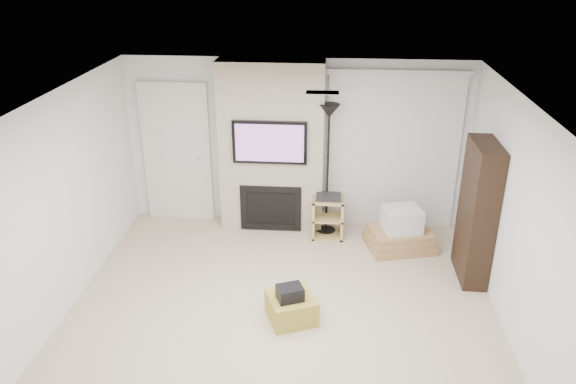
# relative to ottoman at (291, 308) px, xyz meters

# --- Properties ---
(floor) EXTENTS (5.00, 5.50, 0.00)m
(floor) POSITION_rel_ottoman_xyz_m (-0.12, -0.21, -0.15)
(floor) COLOR #C6B095
(floor) RESTS_ON ground
(ceiling) EXTENTS (5.00, 5.50, 0.00)m
(ceiling) POSITION_rel_ottoman_xyz_m (-0.12, -0.21, 2.35)
(ceiling) COLOR white
(ceiling) RESTS_ON wall_back
(wall_back) EXTENTS (5.00, 0.00, 2.50)m
(wall_back) POSITION_rel_ottoman_xyz_m (-0.12, 2.54, 1.10)
(wall_back) COLOR white
(wall_back) RESTS_ON ground
(wall_left) EXTENTS (0.00, 5.50, 2.50)m
(wall_left) POSITION_rel_ottoman_xyz_m (-2.62, -0.21, 1.10)
(wall_left) COLOR white
(wall_left) RESTS_ON ground
(wall_right) EXTENTS (0.00, 5.50, 2.50)m
(wall_right) POSITION_rel_ottoman_xyz_m (2.38, -0.21, 1.10)
(wall_right) COLOR white
(wall_right) RESTS_ON ground
(hvac_vent) EXTENTS (0.35, 0.18, 0.01)m
(hvac_vent) POSITION_rel_ottoman_xyz_m (0.28, 0.59, 2.35)
(hvac_vent) COLOR silver
(hvac_vent) RESTS_ON ceiling
(ottoman) EXTENTS (0.65, 0.65, 0.30)m
(ottoman) POSITION_rel_ottoman_xyz_m (0.00, 0.00, 0.00)
(ottoman) COLOR #A39035
(ottoman) RESTS_ON floor
(black_bag) EXTENTS (0.34, 0.31, 0.16)m
(black_bag) POSITION_rel_ottoman_xyz_m (-0.01, -0.05, 0.23)
(black_bag) COLOR black
(black_bag) RESTS_ON ottoman
(fireplace_wall) EXTENTS (1.50, 0.47, 2.50)m
(fireplace_wall) POSITION_rel_ottoman_xyz_m (-0.47, 2.33, 1.09)
(fireplace_wall) COLOR #B0A690
(fireplace_wall) RESTS_ON floor
(entry_door) EXTENTS (1.02, 0.11, 2.14)m
(entry_door) POSITION_rel_ottoman_xyz_m (-1.92, 2.50, 0.90)
(entry_door) COLOR silver
(entry_door) RESTS_ON floor
(vertical_blinds) EXTENTS (1.98, 0.10, 2.37)m
(vertical_blinds) POSITION_rel_ottoman_xyz_m (1.28, 2.49, 1.12)
(vertical_blinds) COLOR silver
(vertical_blinds) RESTS_ON floor
(floor_lamp) EXTENTS (0.29, 0.29, 1.95)m
(floor_lamp) POSITION_rel_ottoman_xyz_m (0.35, 2.16, 1.39)
(floor_lamp) COLOR black
(floor_lamp) RESTS_ON floor
(av_stand) EXTENTS (0.45, 0.38, 0.66)m
(av_stand) POSITION_rel_ottoman_xyz_m (0.38, 2.04, 0.20)
(av_stand) COLOR tan
(av_stand) RESTS_ON floor
(box_stack) EXTENTS (1.04, 0.89, 0.60)m
(box_stack) POSITION_rel_ottoman_xyz_m (1.40, 1.78, 0.08)
(box_stack) COLOR #AB8151
(box_stack) RESTS_ON floor
(bookshelf) EXTENTS (0.30, 0.80, 1.80)m
(bookshelf) POSITION_rel_ottoman_xyz_m (2.22, 1.12, 0.75)
(bookshelf) COLOR black
(bookshelf) RESTS_ON floor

